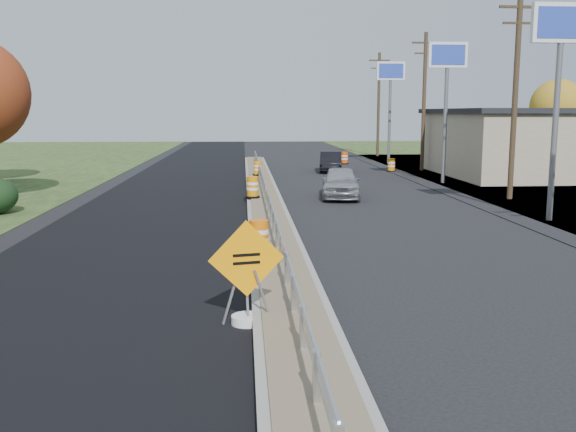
{
  "coord_description": "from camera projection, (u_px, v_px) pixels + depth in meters",
  "views": [
    {
      "loc": [
        -0.94,
        -20.01,
        4.04
      ],
      "look_at": [
        0.32,
        -1.94,
        1.1
      ],
      "focal_mm": 40.0,
      "sensor_mm": 36.0,
      "label": 1
    }
  ],
  "objects": [
    {
      "name": "barrel_median_near",
      "position": [
        259.0,
        238.0,
        17.21
      ],
      "size": [
        0.65,
        0.65,
        0.96
      ],
      "color": "black",
      "rests_on": "median"
    },
    {
      "name": "barrel_shoulder_far",
      "position": [
        344.0,
        158.0,
        50.46
      ],
      "size": [
        0.65,
        0.65,
        0.96
      ],
      "color": "black",
      "rests_on": "ground"
    },
    {
      "name": "ground",
      "position": [
        274.0,
        240.0,
        20.42
      ],
      "size": [
        140.0,
        140.0,
        0.0
      ],
      "primitive_type": "plane",
      "color": "black",
      "rests_on": "ground"
    },
    {
      "name": "utility_pole_smid",
      "position": [
        515.0,
        92.0,
        29.28
      ],
      "size": [
        1.9,
        0.26,
        9.4
      ],
      "color": "#473523",
      "rests_on": "ground"
    },
    {
      "name": "caution_sign",
      "position": [
        247.0,
        298.0,
        12.26
      ],
      "size": [
        1.45,
        0.62,
        2.03
      ],
      "rotation": [
        0.0,
        0.0,
        0.22
      ],
      "color": "white",
      "rests_on": "ground"
    },
    {
      "name": "barrel_median_far",
      "position": [
        258.0,
        169.0,
        39.01
      ],
      "size": [
        0.58,
        0.58,
        0.85
      ],
      "color": "black",
      "rests_on": "median"
    },
    {
      "name": "pylon_sign_mid",
      "position": [
        447.0,
        68.0,
        35.86
      ],
      "size": [
        2.2,
        0.3,
        7.9
      ],
      "color": "slate",
      "rests_on": "ground"
    },
    {
      "name": "barrel_median_mid",
      "position": [
        252.0,
        188.0,
        28.78
      ],
      "size": [
        0.66,
        0.66,
        0.96
      ],
      "color": "black",
      "rests_on": "median"
    },
    {
      "name": "guardrail",
      "position": [
        264.0,
        186.0,
        29.17
      ],
      "size": [
        0.1,
        46.15,
        0.72
      ],
      "color": "silver",
      "rests_on": "median"
    },
    {
      "name": "car_silver",
      "position": [
        341.0,
        182.0,
        30.49
      ],
      "size": [
        2.29,
        4.54,
        1.48
      ],
      "primitive_type": "imported",
      "rotation": [
        0.0,
        0.0,
        -0.13
      ],
      "color": "#B9B9BE",
      "rests_on": "ground"
    },
    {
      "name": "barrel_shoulder_mid",
      "position": [
        391.0,
        165.0,
        44.04
      ],
      "size": [
        0.62,
        0.62,
        0.9
      ],
      "color": "black",
      "rests_on": "ground"
    },
    {
      "name": "tree_far_yellow",
      "position": [
        557.0,
        106.0,
        54.95
      ],
      "size": [
        4.62,
        4.62,
        6.86
      ],
      "color": "#473523",
      "rests_on": "ground"
    },
    {
      "name": "pylon_sign_south",
      "position": [
        561.0,
        44.0,
        23.05
      ],
      "size": [
        2.2,
        0.3,
        7.9
      ],
      "color": "slate",
      "rests_on": "ground"
    },
    {
      "name": "median",
      "position": [
        265.0,
        202.0,
        28.28
      ],
      "size": [
        1.6,
        55.0,
        0.23
      ],
      "color": "gray",
      "rests_on": "ground"
    },
    {
      "name": "utility_pole_north",
      "position": [
        379.0,
        102.0,
        58.82
      ],
      "size": [
        1.9,
        0.26,
        9.4
      ],
      "color": "#473523",
      "rests_on": "ground"
    },
    {
      "name": "pylon_sign_north",
      "position": [
        390.0,
        80.0,
        49.64
      ],
      "size": [
        2.2,
        0.3,
        7.9
      ],
      "color": "slate",
      "rests_on": "ground"
    },
    {
      "name": "utility_pole_nmid",
      "position": [
        424.0,
        99.0,
        44.05
      ],
      "size": [
        1.9,
        0.26,
        9.4
      ],
      "color": "#473523",
      "rests_on": "ground"
    },
    {
      "name": "car_dark_mid",
      "position": [
        331.0,
        162.0,
        43.95
      ],
      "size": [
        2.01,
        4.32,
        1.37
      ],
      "primitive_type": "imported",
      "rotation": [
        0.0,
        0.0,
        -0.14
      ],
      "color": "black",
      "rests_on": "ground"
    },
    {
      "name": "milled_overlay",
      "position": [
        170.0,
        199.0,
        29.97
      ],
      "size": [
        7.2,
        120.0,
        0.01
      ],
      "primitive_type": "cube",
      "color": "black",
      "rests_on": "ground"
    }
  ]
}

